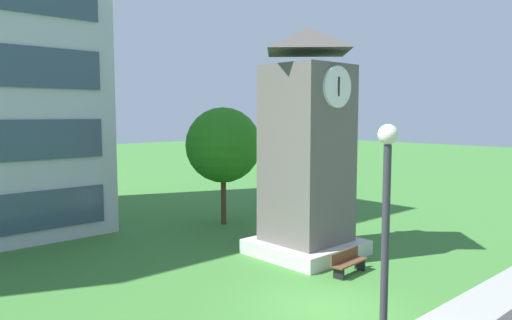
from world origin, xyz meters
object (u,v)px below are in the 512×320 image
object	(u,v)px
park_bench	(348,262)
tree_by_building	(223,145)
clock_tower	(307,156)
street_lamp	(385,248)

from	to	relation	value
park_bench	tree_by_building	bearing A→B (deg)	79.39
clock_tower	tree_by_building	size ratio (longest dim) A/B	1.50
street_lamp	tree_by_building	size ratio (longest dim) A/B	0.92
clock_tower	street_lamp	bearing A→B (deg)	-131.81
park_bench	street_lamp	bearing A→B (deg)	-139.60
park_bench	street_lamp	world-z (taller)	street_lamp
clock_tower	park_bench	world-z (taller)	clock_tower
park_bench	street_lamp	size ratio (longest dim) A/B	0.32
park_bench	street_lamp	xyz separation A→B (m)	(-7.08, -6.03, 3.13)
clock_tower	street_lamp	world-z (taller)	clock_tower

